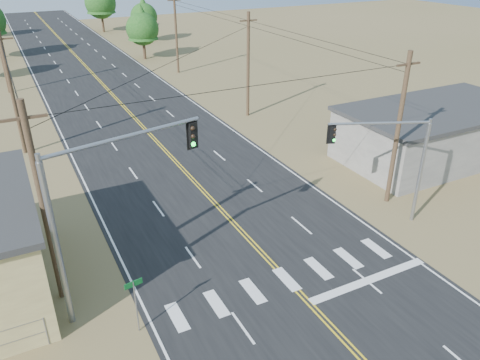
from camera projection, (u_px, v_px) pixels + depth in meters
road at (154, 139)px, 41.63m from camera, size 15.00×200.00×0.02m
building_right at (436, 133)px, 37.37m from camera, size 15.00×8.00×4.00m
utility_pole_left_near at (43, 206)px, 20.75m from camera, size 1.80×0.30×10.00m
utility_pole_left_mid at (12, 93)px, 36.63m from camera, size 1.80×0.30×10.00m
utility_pole_left_far at (0, 48)px, 52.52m from camera, size 1.80×0.30×10.00m
utility_pole_right_near at (398, 129)px, 29.32m from camera, size 1.80×0.30×10.00m
utility_pole_right_mid at (248, 65)px, 45.21m from camera, size 1.80×0.30×10.00m
utility_pole_right_far at (176, 34)px, 61.10m from camera, size 1.80×0.30×10.00m
signal_mast_left at (101, 197)px, 20.19m from camera, size 7.39×1.86×8.38m
signal_mast_right at (395, 154)px, 27.26m from camera, size 5.53×2.52×6.68m
street_sign at (135, 298)px, 20.14m from camera, size 0.82×0.18×2.77m
tree_right_near at (142, 25)px, 68.86m from camera, size 4.78×4.78×7.97m
tree_right_mid at (144, 14)px, 81.46m from camera, size 4.64×4.64×7.73m
tree_right_far at (100, 0)px, 90.42m from camera, size 5.92×5.92×9.86m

